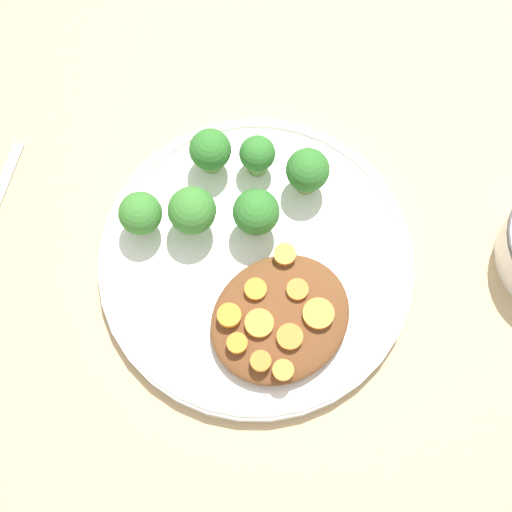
# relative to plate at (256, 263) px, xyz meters

# --- Properties ---
(ground_plane) EXTENTS (4.00, 4.00, 0.00)m
(ground_plane) POSITION_rel_plate_xyz_m (0.00, 0.00, -0.01)
(ground_plane) COLOR tan
(plate) EXTENTS (0.29, 0.29, 0.02)m
(plate) POSITION_rel_plate_xyz_m (0.00, 0.00, 0.00)
(plate) COLOR white
(plate) RESTS_ON ground_plane
(stew_mound) EXTENTS (0.13, 0.11, 0.02)m
(stew_mound) POSITION_rel_plate_xyz_m (0.02, 0.06, 0.02)
(stew_mound) COLOR brown
(stew_mound) RESTS_ON plate
(broccoli_floret_0) EXTENTS (0.04, 0.04, 0.05)m
(broccoli_floret_0) POSITION_rel_plate_xyz_m (-0.03, -0.10, 0.04)
(broccoli_floret_0) COLOR #7FA85B
(broccoli_floret_0) RESTS_ON plate
(broccoli_floret_1) EXTENTS (0.04, 0.04, 0.06)m
(broccoli_floret_1) POSITION_rel_plate_xyz_m (-0.02, -0.03, 0.04)
(broccoli_floret_1) COLOR #7FA85B
(broccoli_floret_1) RESTS_ON plate
(broccoli_floret_2) EXTENTS (0.04, 0.04, 0.06)m
(broccoli_floret_2) POSITION_rel_plate_xyz_m (-0.08, -0.03, 0.04)
(broccoli_floret_2) COLOR #759E51
(broccoli_floret_2) RESTS_ON plate
(broccoli_floret_3) EXTENTS (0.04, 0.04, 0.06)m
(broccoli_floret_3) POSITION_rel_plate_xyz_m (0.02, -0.06, 0.04)
(broccoli_floret_3) COLOR #759E51
(broccoli_floret_3) RESTS_ON plate
(broccoli_floret_4) EXTENTS (0.03, 0.03, 0.05)m
(broccoli_floret_4) POSITION_rel_plate_xyz_m (-0.06, -0.07, 0.03)
(broccoli_floret_4) COLOR #759E51
(broccoli_floret_4) RESTS_ON plate
(broccoli_floret_5) EXTENTS (0.04, 0.04, 0.05)m
(broccoli_floret_5) POSITION_rel_plate_xyz_m (0.06, -0.09, 0.04)
(broccoli_floret_5) COLOR #7FA85B
(broccoli_floret_5) RESTS_ON plate
(carrot_slice_0) EXTENTS (0.03, 0.03, 0.01)m
(carrot_slice_0) POSITION_rel_plate_xyz_m (-0.01, 0.08, 0.03)
(carrot_slice_0) COLOR orange
(carrot_slice_0) RESTS_ON stew_mound
(carrot_slice_1) EXTENTS (0.02, 0.02, 0.01)m
(carrot_slice_1) POSITION_rel_plate_xyz_m (0.03, 0.08, 0.03)
(carrot_slice_1) COLOR orange
(carrot_slice_1) RESTS_ON stew_mound
(carrot_slice_2) EXTENTS (0.03, 0.03, 0.01)m
(carrot_slice_2) POSITION_rel_plate_xyz_m (0.04, 0.05, 0.03)
(carrot_slice_2) COLOR orange
(carrot_slice_2) RESTS_ON stew_mound
(carrot_slice_3) EXTENTS (0.02, 0.02, 0.00)m
(carrot_slice_3) POSITION_rel_plate_xyz_m (-0.01, 0.05, 0.03)
(carrot_slice_3) COLOR orange
(carrot_slice_3) RESTS_ON stew_mound
(carrot_slice_4) EXTENTS (0.02, 0.02, 0.01)m
(carrot_slice_4) POSITION_rel_plate_xyz_m (0.05, 0.03, 0.03)
(carrot_slice_4) COLOR orange
(carrot_slice_4) RESTS_ON stew_mound
(carrot_slice_5) EXTENTS (0.02, 0.02, 0.00)m
(carrot_slice_5) POSITION_rel_plate_xyz_m (0.02, 0.03, 0.03)
(carrot_slice_5) COLOR orange
(carrot_slice_5) RESTS_ON stew_mound
(carrot_slice_6) EXTENTS (0.02, 0.02, 0.01)m
(carrot_slice_6) POSITION_rel_plate_xyz_m (0.06, 0.05, 0.03)
(carrot_slice_6) COLOR orange
(carrot_slice_6) RESTS_ON stew_mound
(carrot_slice_7) EXTENTS (0.02, 0.02, 0.00)m
(carrot_slice_7) POSITION_rel_plate_xyz_m (-0.02, 0.02, 0.03)
(carrot_slice_7) COLOR orange
(carrot_slice_7) RESTS_ON stew_mound
(carrot_slice_8) EXTENTS (0.02, 0.02, 0.00)m
(carrot_slice_8) POSITION_rel_plate_xyz_m (0.05, 0.10, 0.03)
(carrot_slice_8) COLOR orange
(carrot_slice_8) RESTS_ON stew_mound
(carrot_slice_9) EXTENTS (0.02, 0.02, 0.01)m
(carrot_slice_9) POSITION_rel_plate_xyz_m (0.06, 0.08, 0.03)
(carrot_slice_9) COLOR orange
(carrot_slice_9) RESTS_ON stew_mound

